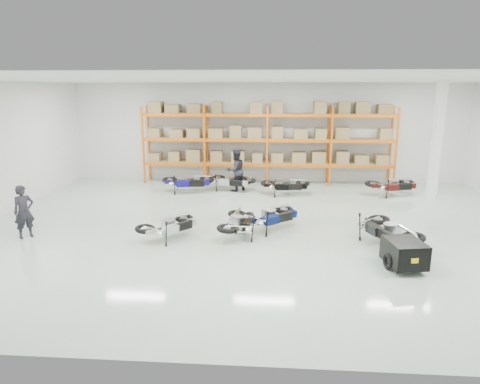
# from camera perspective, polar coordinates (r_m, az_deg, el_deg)

# --- Properties ---
(room) EXTENTS (18.00, 18.00, 18.00)m
(room) POSITION_cam_1_polar(r_m,az_deg,el_deg) (13.04, 3.37, 4.78)
(room) COLOR #ABBFAD
(room) RESTS_ON ground
(pallet_rack) EXTENTS (11.28, 0.98, 3.62)m
(pallet_rack) POSITION_cam_1_polar(r_m,az_deg,el_deg) (19.44, 3.67, 7.73)
(pallet_rack) COLOR #DD5C0B
(pallet_rack) RESTS_ON ground
(structural_column) EXTENTS (0.25, 0.25, 4.50)m
(structural_column) POSITION_cam_1_polar(r_m,az_deg,el_deg) (14.44, 24.57, 4.43)
(structural_column) COLOR white
(structural_column) RESTS_ON ground
(moto_blue_centre) EXTENTS (1.98, 1.84, 1.18)m
(moto_blue_centre) POSITION_cam_1_polar(r_m,az_deg,el_deg) (13.16, 4.02, -2.71)
(moto_blue_centre) COLOR #071349
(moto_blue_centre) RESTS_ON ground
(moto_silver_left) EXTENTS (1.71, 1.82, 1.08)m
(moto_silver_left) POSITION_cam_1_polar(r_m,az_deg,el_deg) (12.51, -9.39, -3.96)
(moto_silver_left) COLOR #AAAEB1
(moto_silver_left) RESTS_ON ground
(moto_black_far_left) EXTENTS (1.07, 1.83, 1.13)m
(moto_black_far_left) POSITION_cam_1_polar(r_m,az_deg,el_deg) (12.60, -0.08, -3.55)
(moto_black_far_left) COLOR black
(moto_black_far_left) RESTS_ON ground
(moto_touring_right) EXTENTS (1.52, 2.12, 1.24)m
(moto_touring_right) POSITION_cam_1_polar(r_m,az_deg,el_deg) (12.48, 19.06, -4.23)
(moto_touring_right) COLOR black
(moto_touring_right) RESTS_ON ground
(trailer) EXTENTS (0.96, 1.73, 0.71)m
(trailer) POSITION_cam_1_polar(r_m,az_deg,el_deg) (11.09, 21.06, -7.59)
(trailer) COLOR black
(trailer) RESTS_ON ground
(moto_back_a) EXTENTS (2.00, 1.19, 1.22)m
(moto_back_a) POSITION_cam_1_polar(r_m,az_deg,el_deg) (18.04, -6.95, 1.79)
(moto_back_a) COLOR navy
(moto_back_a) RESTS_ON ground
(moto_back_b) EXTENTS (1.94, 1.41, 1.13)m
(moto_back_b) POSITION_cam_1_polar(r_m,az_deg,el_deg) (18.22, -1.17, 1.88)
(moto_back_b) COLOR #B5BABF
(moto_back_b) RESTS_ON ground
(moto_back_c) EXTENTS (1.81, 1.00, 1.13)m
(moto_back_c) POSITION_cam_1_polar(r_m,az_deg,el_deg) (17.52, 6.13, 1.31)
(moto_back_c) COLOR black
(moto_back_c) RESTS_ON ground
(moto_back_d) EXTENTS (2.01, 1.35, 1.19)m
(moto_back_d) POSITION_cam_1_polar(r_m,az_deg,el_deg) (18.38, 19.70, 1.26)
(moto_back_d) COLOR #42100D
(moto_back_d) RESTS_ON ground
(person_left) EXTENTS (0.66, 0.67, 1.56)m
(person_left) POSITION_cam_1_polar(r_m,az_deg,el_deg) (13.88, -26.86, -2.37)
(person_left) COLOR black
(person_left) RESTS_ON ground
(person_back) EXTENTS (1.09, 1.06, 1.77)m
(person_back) POSITION_cam_1_polar(r_m,az_deg,el_deg) (18.07, -0.56, 2.91)
(person_back) COLOR black
(person_back) RESTS_ON ground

